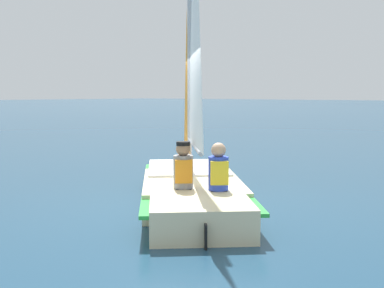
% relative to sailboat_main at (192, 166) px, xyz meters
% --- Properties ---
extents(ground_plane, '(260.00, 260.00, 0.00)m').
position_rel_sailboat_main_xyz_m(ground_plane, '(-0.03, -0.03, -0.69)').
color(ground_plane, navy).
extents(sailboat_main, '(4.27, 4.17, 5.32)m').
position_rel_sailboat_main_xyz_m(sailboat_main, '(0.00, 0.00, 0.00)').
color(sailboat_main, beige).
rests_on(sailboat_main, ground_plane).
extents(sailor_helm, '(0.43, 0.42, 1.16)m').
position_rel_sailboat_main_xyz_m(sailor_helm, '(0.63, 0.34, -0.06)').
color(sailor_helm, black).
rests_on(sailor_helm, ground_plane).
extents(sailor_crew, '(0.43, 0.42, 1.16)m').
position_rel_sailboat_main_xyz_m(sailor_crew, '(0.41, 0.84, -0.07)').
color(sailor_crew, black).
rests_on(sailor_crew, ground_plane).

